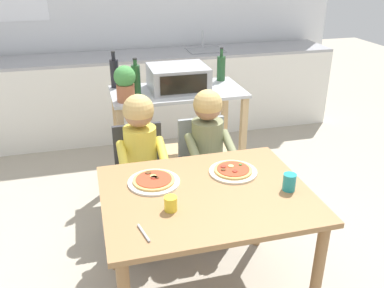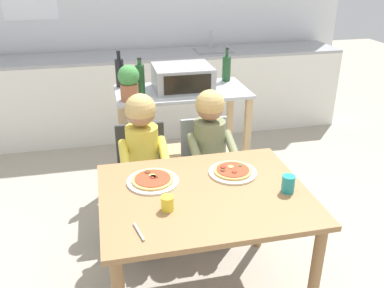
% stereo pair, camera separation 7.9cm
% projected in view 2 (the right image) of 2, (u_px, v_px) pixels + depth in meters
% --- Properties ---
extents(ground_plane, '(12.00, 12.00, 0.00)m').
position_uv_depth(ground_plane, '(169.00, 194.00, 3.60)').
color(ground_plane, '#A89E8C').
extents(back_wall_tiled, '(4.93, 0.13, 2.70)m').
position_uv_depth(back_wall_tiled, '(138.00, 7.00, 4.68)').
color(back_wall_tiled, silver).
rests_on(back_wall_tiled, ground).
extents(kitchen_counter, '(4.44, 0.60, 1.11)m').
position_uv_depth(kitchen_counter, '(147.00, 94.00, 4.69)').
color(kitchen_counter, silver).
rests_on(kitchen_counter, ground).
extents(kitchen_island_cart, '(1.06, 0.55, 0.91)m').
position_uv_depth(kitchen_island_cart, '(182.00, 125.00, 3.44)').
color(kitchen_island_cart, '#B7BABF').
rests_on(kitchen_island_cart, ground).
extents(toaster_oven, '(0.46, 0.39, 0.19)m').
position_uv_depth(toaster_oven, '(183.00, 78.00, 3.29)').
color(toaster_oven, '#999BA0').
rests_on(toaster_oven, kitchen_island_cart).
extents(bottle_brown_beer, '(0.07, 0.07, 0.29)m').
position_uv_depth(bottle_brown_beer, '(140.00, 79.00, 3.16)').
color(bottle_brown_beer, '#1E4723').
rests_on(bottle_brown_beer, kitchen_island_cart).
extents(bottle_slim_sauce, '(0.07, 0.07, 0.29)m').
position_uv_depth(bottle_slim_sauce, '(120.00, 72.00, 3.35)').
color(bottle_slim_sauce, black).
rests_on(bottle_slim_sauce, kitchen_island_cart).
extents(bottle_dark_olive_oil, '(0.07, 0.07, 0.28)m').
position_uv_depth(bottle_dark_olive_oil, '(226.00, 68.00, 3.51)').
color(bottle_dark_olive_oil, '#1E4723').
rests_on(bottle_dark_olive_oil, kitchen_island_cart).
extents(potted_herb_plant, '(0.16, 0.16, 0.27)m').
position_uv_depth(potted_herb_plant, '(129.00, 82.00, 3.02)').
color(potted_herb_plant, '#9E5B3D').
rests_on(potted_herb_plant, kitchen_island_cart).
extents(dining_table, '(1.12, 0.88, 0.74)m').
position_uv_depth(dining_table, '(204.00, 209.00, 2.27)').
color(dining_table, olive).
rests_on(dining_table, ground).
extents(dining_chair_left, '(0.36, 0.36, 0.81)m').
position_uv_depth(dining_chair_left, '(143.00, 173.00, 2.95)').
color(dining_chair_left, '#333338').
rests_on(dining_chair_left, ground).
extents(dining_chair_right, '(0.36, 0.36, 0.81)m').
position_uv_depth(dining_chair_right, '(207.00, 166.00, 3.04)').
color(dining_chair_right, gray).
rests_on(dining_chair_right, ground).
extents(child_in_yellow_shirt, '(0.32, 0.42, 1.07)m').
position_uv_depth(child_in_yellow_shirt, '(143.00, 152.00, 2.75)').
color(child_in_yellow_shirt, '#424C6B').
rests_on(child_in_yellow_shirt, ground).
extents(child_in_olive_shirt, '(0.32, 0.42, 1.06)m').
position_uv_depth(child_in_olive_shirt, '(211.00, 147.00, 2.85)').
color(child_in_olive_shirt, '#424C6B').
rests_on(child_in_olive_shirt, ground).
extents(pizza_plate_white, '(0.29, 0.29, 0.03)m').
position_uv_depth(pizza_plate_white, '(153.00, 180.00, 2.32)').
color(pizza_plate_white, white).
rests_on(pizza_plate_white, dining_table).
extents(pizza_plate_cream, '(0.28, 0.28, 0.03)m').
position_uv_depth(pizza_plate_cream, '(233.00, 172.00, 2.41)').
color(pizza_plate_cream, beige).
rests_on(pizza_plate_cream, dining_table).
extents(drinking_cup_yellow, '(0.07, 0.07, 0.08)m').
position_uv_depth(drinking_cup_yellow, '(167.00, 203.00, 2.06)').
color(drinking_cup_yellow, yellow).
rests_on(drinking_cup_yellow, dining_table).
extents(drinking_cup_teal, '(0.07, 0.07, 0.10)m').
position_uv_depth(drinking_cup_teal, '(288.00, 184.00, 2.21)').
color(drinking_cup_teal, teal).
rests_on(drinking_cup_teal, dining_table).
extents(serving_spoon, '(0.04, 0.14, 0.01)m').
position_uv_depth(serving_spoon, '(139.00, 232.00, 1.90)').
color(serving_spoon, '#B7BABF').
rests_on(serving_spoon, dining_table).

